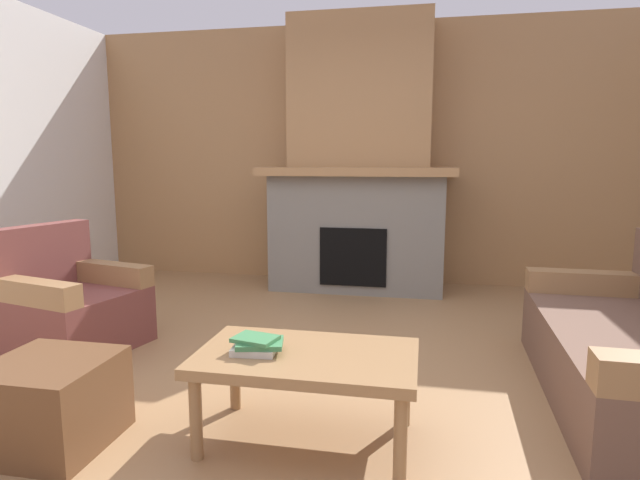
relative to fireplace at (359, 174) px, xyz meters
The scene contains 7 objects.
ground 2.87m from the fireplace, 90.00° to the right, with size 9.00×9.00×0.00m, color #9E754C.
wall_back_wood_panel 0.42m from the fireplace, 90.00° to the left, with size 6.00×0.12×2.70m, color #A87A4C.
fireplace is the anchor object (origin of this frame).
armchair 2.91m from the fireplace, 128.89° to the right, with size 0.92×0.92×0.85m.
coffee_table 3.15m from the fireplace, 87.23° to the right, with size 1.00×0.60×0.43m.
ottoman 3.58m from the fireplace, 106.75° to the right, with size 0.52×0.52×0.40m, color brown.
book_stack_near_edge 3.17m from the fireplace, 91.40° to the right, with size 0.25×0.20×0.07m.
Camera 1 is at (0.65, -2.64, 1.30)m, focal length 29.32 mm.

